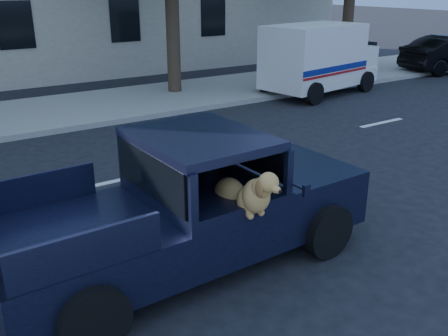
# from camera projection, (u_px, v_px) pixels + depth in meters

# --- Properties ---
(ground) EXTENTS (120.00, 120.00, 0.00)m
(ground) POSITION_uv_depth(u_px,v_px,m) (185.00, 266.00, 6.72)
(ground) COLOR black
(ground) RESTS_ON ground
(far_sidewalk) EXTENTS (60.00, 4.00, 0.15)m
(far_sidewalk) POSITION_uv_depth(u_px,v_px,m) (23.00, 116.00, 13.88)
(far_sidewalk) COLOR gray
(far_sidewalk) RESTS_ON ground
(lane_stripes) EXTENTS (21.60, 0.14, 0.01)m
(lane_stripes) POSITION_uv_depth(u_px,v_px,m) (189.00, 165.00, 10.41)
(lane_stripes) COLOR silver
(lane_stripes) RESTS_ON ground
(pickup_truck) EXTENTS (5.03, 2.59, 1.78)m
(pickup_truck) POSITION_uv_depth(u_px,v_px,m) (181.00, 224.00, 6.57)
(pickup_truck) COLOR black
(pickup_truck) RESTS_ON ground
(mail_truck) EXTENTS (4.44, 2.71, 2.30)m
(mail_truck) POSITION_uv_depth(u_px,v_px,m) (318.00, 64.00, 16.70)
(mail_truck) COLOR silver
(mail_truck) RESTS_ON ground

